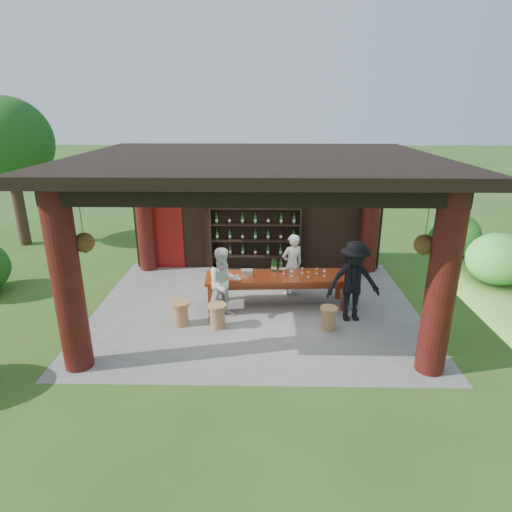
{
  "coord_description": "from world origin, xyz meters",
  "views": [
    {
      "loc": [
        0.18,
        -9.02,
        4.45
      ],
      "look_at": [
        0.0,
        0.4,
        1.15
      ],
      "focal_mm": 30.0,
      "sensor_mm": 36.0,
      "label": 1
    }
  ],
  "objects_px": {
    "tasting_table": "(277,280)",
    "guest_woman": "(224,283)",
    "stool_near_left": "(217,315)",
    "stool_far_left": "(181,313)",
    "stool_near_right": "(329,317)",
    "wine_shelf": "(255,233)",
    "host": "(292,265)",
    "napkin_basket": "(247,273)",
    "guest_man": "(354,282)"
  },
  "relations": [
    {
      "from": "guest_woman",
      "to": "stool_near_right",
      "type": "bearing_deg",
      "value": -37.58
    },
    {
      "from": "stool_far_left",
      "to": "napkin_basket",
      "type": "distance_m",
      "value": 1.79
    },
    {
      "from": "wine_shelf",
      "to": "napkin_basket",
      "type": "distance_m",
      "value": 2.31
    },
    {
      "from": "guest_man",
      "to": "wine_shelf",
      "type": "bearing_deg",
      "value": 119.96
    },
    {
      "from": "wine_shelf",
      "to": "guest_woman",
      "type": "bearing_deg",
      "value": -102.27
    },
    {
      "from": "stool_near_right",
      "to": "napkin_basket",
      "type": "relative_size",
      "value": 1.88
    },
    {
      "from": "stool_near_left",
      "to": "wine_shelf",
      "type": "bearing_deg",
      "value": 77.73
    },
    {
      "from": "stool_near_left",
      "to": "stool_near_right",
      "type": "distance_m",
      "value": 2.35
    },
    {
      "from": "tasting_table",
      "to": "stool_far_left",
      "type": "relative_size",
      "value": 6.27
    },
    {
      "from": "stool_near_right",
      "to": "host",
      "type": "height_order",
      "value": "host"
    },
    {
      "from": "stool_near_right",
      "to": "stool_far_left",
      "type": "xyz_separation_m",
      "value": [
        -3.14,
        0.11,
        0.02
      ]
    },
    {
      "from": "stool_near_left",
      "to": "guest_woman",
      "type": "bearing_deg",
      "value": 77.72
    },
    {
      "from": "guest_woman",
      "to": "tasting_table",
      "type": "bearing_deg",
      "value": 2.38
    },
    {
      "from": "stool_near_left",
      "to": "stool_far_left",
      "type": "relative_size",
      "value": 1.0
    },
    {
      "from": "wine_shelf",
      "to": "guest_woman",
      "type": "relative_size",
      "value": 1.58
    },
    {
      "from": "tasting_table",
      "to": "host",
      "type": "height_order",
      "value": "host"
    },
    {
      "from": "tasting_table",
      "to": "napkin_basket",
      "type": "relative_size",
      "value": 12.82
    },
    {
      "from": "stool_near_left",
      "to": "tasting_table",
      "type": "bearing_deg",
      "value": 40.71
    },
    {
      "from": "stool_near_right",
      "to": "napkin_basket",
      "type": "height_order",
      "value": "napkin_basket"
    },
    {
      "from": "stool_near_left",
      "to": "napkin_basket",
      "type": "height_order",
      "value": "napkin_basket"
    },
    {
      "from": "wine_shelf",
      "to": "host",
      "type": "height_order",
      "value": "wine_shelf"
    },
    {
      "from": "napkin_basket",
      "to": "stool_far_left",
      "type": "bearing_deg",
      "value": -144.54
    },
    {
      "from": "wine_shelf",
      "to": "stool_near_left",
      "type": "relative_size",
      "value": 4.81
    },
    {
      "from": "host",
      "to": "guest_man",
      "type": "relative_size",
      "value": 0.86
    },
    {
      "from": "stool_near_right",
      "to": "guest_woman",
      "type": "bearing_deg",
      "value": 167.0
    },
    {
      "from": "guest_woman",
      "to": "stool_near_left",
      "type": "bearing_deg",
      "value": -126.85
    },
    {
      "from": "wine_shelf",
      "to": "napkin_basket",
      "type": "xyz_separation_m",
      "value": [
        -0.15,
        -2.29,
        -0.3
      ]
    },
    {
      "from": "guest_woman",
      "to": "host",
      "type": "bearing_deg",
      "value": 14.41
    },
    {
      "from": "wine_shelf",
      "to": "stool_near_left",
      "type": "xyz_separation_m",
      "value": [
        -0.73,
        -3.38,
        -0.84
      ]
    },
    {
      "from": "stool_near_right",
      "to": "guest_woman",
      "type": "relative_size",
      "value": 0.3
    },
    {
      "from": "wine_shelf",
      "to": "host",
      "type": "relative_size",
      "value": 1.64
    },
    {
      "from": "host",
      "to": "guest_woman",
      "type": "bearing_deg",
      "value": 15.43
    },
    {
      "from": "host",
      "to": "guest_man",
      "type": "distance_m",
      "value": 1.84
    },
    {
      "from": "wine_shelf",
      "to": "tasting_table",
      "type": "distance_m",
      "value": 2.39
    },
    {
      "from": "guest_man",
      "to": "napkin_basket",
      "type": "bearing_deg",
      "value": 157.44
    },
    {
      "from": "wine_shelf",
      "to": "stool_far_left",
      "type": "relative_size",
      "value": 4.79
    },
    {
      "from": "tasting_table",
      "to": "guest_woman",
      "type": "distance_m",
      "value": 1.33
    },
    {
      "from": "stool_near_left",
      "to": "host",
      "type": "xyz_separation_m",
      "value": [
        1.68,
        1.77,
        0.5
      ]
    },
    {
      "from": "stool_far_left",
      "to": "stool_near_right",
      "type": "bearing_deg",
      "value": -2.07
    },
    {
      "from": "wine_shelf",
      "to": "guest_woman",
      "type": "xyz_separation_m",
      "value": [
        -0.62,
        -2.87,
        -0.32
      ]
    },
    {
      "from": "stool_near_right",
      "to": "guest_woman",
      "type": "distance_m",
      "value": 2.36
    },
    {
      "from": "stool_far_left",
      "to": "host",
      "type": "distance_m",
      "value": 3.03
    },
    {
      "from": "stool_near_left",
      "to": "napkin_basket",
      "type": "xyz_separation_m",
      "value": [
        0.59,
        1.09,
        0.54
      ]
    },
    {
      "from": "stool_near_right",
      "to": "guest_man",
      "type": "distance_m",
      "value": 0.95
    },
    {
      "from": "host",
      "to": "wine_shelf",
      "type": "bearing_deg",
      "value": -83.17
    },
    {
      "from": "stool_near_left",
      "to": "guest_man",
      "type": "bearing_deg",
      "value": 8.17
    },
    {
      "from": "tasting_table",
      "to": "stool_near_right",
      "type": "distance_m",
      "value": 1.58
    },
    {
      "from": "stool_far_left",
      "to": "guest_woman",
      "type": "distance_m",
      "value": 1.12
    },
    {
      "from": "stool_near_right",
      "to": "napkin_basket",
      "type": "xyz_separation_m",
      "value": [
        -1.76,
        1.1,
        0.56
      ]
    },
    {
      "from": "stool_far_left",
      "to": "guest_man",
      "type": "relative_size",
      "value": 0.29
    }
  ]
}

